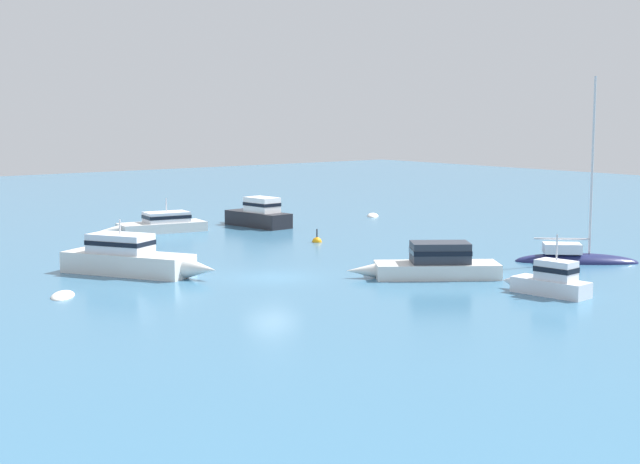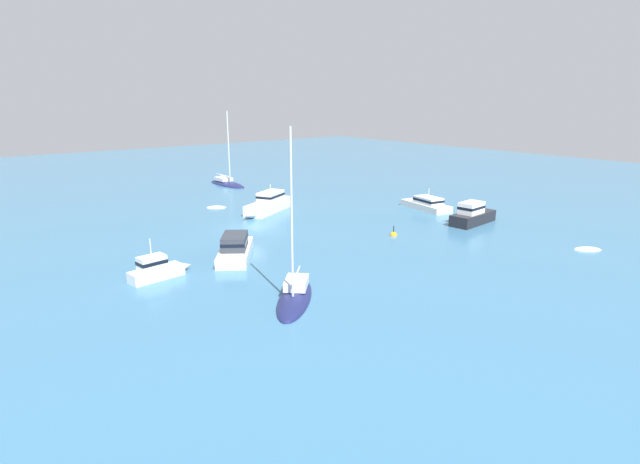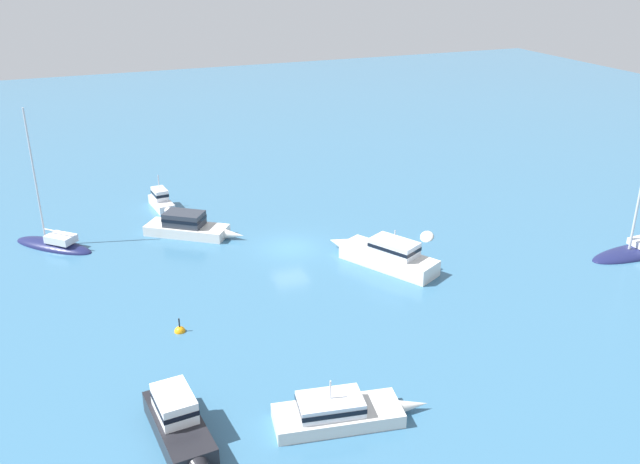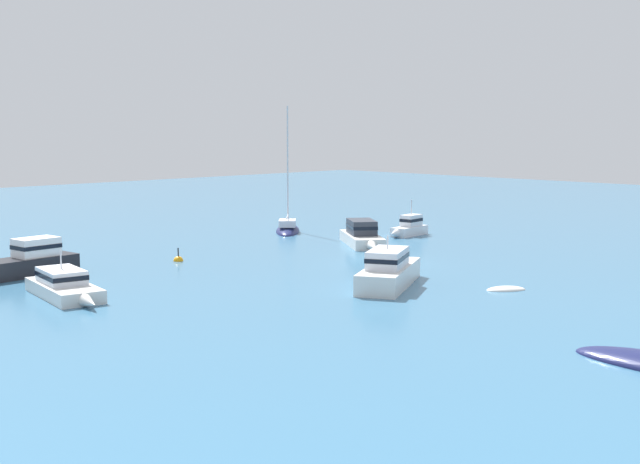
{
  "view_description": "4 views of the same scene",
  "coord_description": "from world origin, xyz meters",
  "px_view_note": "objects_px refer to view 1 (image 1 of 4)",
  "views": [
    {
      "loc": [
        -27.52,
        -38.5,
        8.44
      ],
      "look_at": [
        8.39,
        6.68,
        0.95
      ],
      "focal_mm": 53.47,
      "sensor_mm": 36.0,
      "label": 1
    },
    {
      "loc": [
        38.74,
        -22.9,
        11.7
      ],
      "look_at": [
        8.02,
        1.74,
        1.11
      ],
      "focal_mm": 28.3,
      "sensor_mm": 36.0,
      "label": 2
    },
    {
      "loc": [
        14.58,
        42.48,
        20.29
      ],
      "look_at": [
        -1.81,
        1.35,
        1.49
      ],
      "focal_mm": 37.96,
      "sensor_mm": 36.0,
      "label": 3
    },
    {
      "loc": [
        -34.02,
        39.13,
        8.54
      ],
      "look_at": [
        3.52,
        2.02,
        1.84
      ],
      "focal_mm": 46.85,
      "sensor_mm": 36.0,
      "label": 4
    }
  ],
  "objects_px": {
    "ketch": "(575,260)",
    "motor_cruiser": "(257,215)",
    "motor_cruiser_1": "(161,224)",
    "channel_buoy": "(317,242)",
    "dinghy": "(63,296)",
    "cabin_cruiser": "(132,258)",
    "launch": "(434,264)",
    "launch_1": "(549,281)",
    "tender": "(373,216)"
  },
  "relations": [
    {
      "from": "tender",
      "to": "cabin_cruiser",
      "type": "relative_size",
      "value": 0.26
    },
    {
      "from": "launch",
      "to": "ketch",
      "type": "relative_size",
      "value": 0.66
    },
    {
      "from": "ketch",
      "to": "cabin_cruiser",
      "type": "relative_size",
      "value": 1.28
    },
    {
      "from": "ketch",
      "to": "channel_buoy",
      "type": "distance_m",
      "value": 16.42
    },
    {
      "from": "launch",
      "to": "launch_1",
      "type": "height_order",
      "value": "launch_1"
    },
    {
      "from": "launch",
      "to": "cabin_cruiser",
      "type": "xyz_separation_m",
      "value": [
        -11.46,
        10.34,
        0.11
      ]
    },
    {
      "from": "ketch",
      "to": "motor_cruiser",
      "type": "bearing_deg",
      "value": 144.68
    },
    {
      "from": "channel_buoy",
      "to": "motor_cruiser_1",
      "type": "bearing_deg",
      "value": 116.5
    },
    {
      "from": "dinghy",
      "to": "motor_cruiser",
      "type": "xyz_separation_m",
      "value": [
        21.71,
        15.93,
        0.84
      ]
    },
    {
      "from": "dinghy",
      "to": "cabin_cruiser",
      "type": "distance_m",
      "value": 6.2
    },
    {
      "from": "launch",
      "to": "motor_cruiser",
      "type": "bearing_deg",
      "value": -66.57
    },
    {
      "from": "ketch",
      "to": "tender",
      "type": "relative_size",
      "value": 4.88
    },
    {
      "from": "motor_cruiser_1",
      "to": "channel_buoy",
      "type": "distance_m",
      "value": 11.89
    },
    {
      "from": "ketch",
      "to": "dinghy",
      "type": "distance_m",
      "value": 27.57
    },
    {
      "from": "tender",
      "to": "dinghy",
      "type": "bearing_deg",
      "value": 156.73
    },
    {
      "from": "dinghy",
      "to": "motor_cruiser",
      "type": "relative_size",
      "value": 0.35
    },
    {
      "from": "dinghy",
      "to": "ketch",
      "type": "bearing_deg",
      "value": 106.58
    },
    {
      "from": "launch_1",
      "to": "motor_cruiser",
      "type": "bearing_deg",
      "value": -14.73
    },
    {
      "from": "dinghy",
      "to": "channel_buoy",
      "type": "height_order",
      "value": "channel_buoy"
    },
    {
      "from": "ketch",
      "to": "tender",
      "type": "height_order",
      "value": "ketch"
    },
    {
      "from": "ketch",
      "to": "channel_buoy",
      "type": "height_order",
      "value": "ketch"
    },
    {
      "from": "motor_cruiser_1",
      "to": "cabin_cruiser",
      "type": "relative_size",
      "value": 0.89
    },
    {
      "from": "launch",
      "to": "dinghy",
      "type": "bearing_deg",
      "value": 12.94
    },
    {
      "from": "channel_buoy",
      "to": "motor_cruiser",
      "type": "bearing_deg",
      "value": 79.38
    },
    {
      "from": "tender",
      "to": "cabin_cruiser",
      "type": "distance_m",
      "value": 29.99
    },
    {
      "from": "launch_1",
      "to": "motor_cruiser_1",
      "type": "height_order",
      "value": "launch_1"
    },
    {
      "from": "ketch",
      "to": "cabin_cruiser",
      "type": "xyz_separation_m",
      "value": [
        -21.05,
        11.77,
        0.68
      ]
    },
    {
      "from": "launch_1",
      "to": "tender",
      "type": "distance_m",
      "value": 32.62
    },
    {
      "from": "cabin_cruiser",
      "to": "launch",
      "type": "bearing_deg",
      "value": 19.62
    },
    {
      "from": "launch",
      "to": "cabin_cruiser",
      "type": "bearing_deg",
      "value": -6.18
    },
    {
      "from": "launch",
      "to": "channel_buoy",
      "type": "xyz_separation_m",
      "value": [
        3.33,
        13.75,
        -0.71
      ]
    },
    {
      "from": "ketch",
      "to": "motor_cruiser",
      "type": "distance_m",
      "value": 24.82
    },
    {
      "from": "cabin_cruiser",
      "to": "channel_buoy",
      "type": "xyz_separation_m",
      "value": [
        14.8,
        3.41,
        -0.82
      ]
    },
    {
      "from": "cabin_cruiser",
      "to": "channel_buoy",
      "type": "relative_size",
      "value": 7.17
    },
    {
      "from": "ketch",
      "to": "dinghy",
      "type": "relative_size",
      "value": 4.59
    },
    {
      "from": "motor_cruiser",
      "to": "channel_buoy",
      "type": "bearing_deg",
      "value": 164.08
    },
    {
      "from": "launch",
      "to": "motor_cruiser",
      "type": "distance_m",
      "value": 23.52
    },
    {
      "from": "ketch",
      "to": "tender",
      "type": "xyz_separation_m",
      "value": [
        6.33,
        23.98,
        -0.14
      ]
    },
    {
      "from": "motor_cruiser",
      "to": "launch",
      "type": "bearing_deg",
      "value": 162.27
    },
    {
      "from": "ketch",
      "to": "motor_cruiser",
      "type": "height_order",
      "value": "ketch"
    },
    {
      "from": "tender",
      "to": "motor_cruiser",
      "type": "xyz_separation_m",
      "value": [
        -10.86,
        0.42,
        0.84
      ]
    },
    {
      "from": "ketch",
      "to": "tender",
      "type": "bearing_deg",
      "value": 119.38
    },
    {
      "from": "motor_cruiser",
      "to": "cabin_cruiser",
      "type": "height_order",
      "value": "cabin_cruiser"
    },
    {
      "from": "cabin_cruiser",
      "to": "tender",
      "type": "bearing_deg",
      "value": 85.69
    },
    {
      "from": "motor_cruiser",
      "to": "dinghy",
      "type": "bearing_deg",
      "value": 120.95
    },
    {
      "from": "launch",
      "to": "ketch",
      "type": "distance_m",
      "value": 9.71
    },
    {
      "from": "dinghy",
      "to": "cabin_cruiser",
      "type": "relative_size",
      "value": 0.28
    },
    {
      "from": "motor_cruiser",
      "to": "launch_1",
      "type": "bearing_deg",
      "value": 166.69
    },
    {
      "from": "motor_cruiser_1",
      "to": "cabin_cruiser",
      "type": "distance_m",
      "value": 16.95
    },
    {
      "from": "tender",
      "to": "motor_cruiser_1",
      "type": "relative_size",
      "value": 0.29
    }
  ]
}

